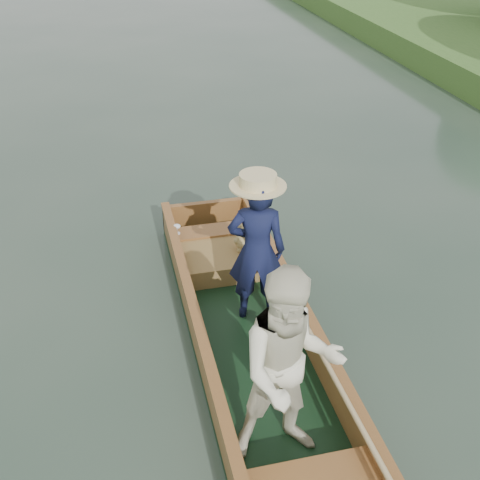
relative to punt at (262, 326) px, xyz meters
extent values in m
plane|color=#283D30|center=(-0.01, 0.23, -0.57)|extent=(120.00, 120.00, 0.00)
cube|color=black|center=(-0.01, 0.23, -0.53)|extent=(1.10, 5.00, 0.08)
cube|color=brown|center=(-0.52, 0.23, -0.33)|extent=(0.08, 5.00, 0.32)
cube|color=brown|center=(0.50, 0.23, -0.33)|extent=(0.08, 5.00, 0.32)
cube|color=brown|center=(-0.01, 2.69, -0.33)|extent=(1.10, 0.08, 0.32)
cube|color=brown|center=(-0.52, 0.23, -0.15)|extent=(0.10, 5.00, 0.04)
cube|color=brown|center=(0.50, 0.23, -0.15)|extent=(0.10, 5.00, 0.04)
cube|color=brown|center=(-0.01, 2.13, -0.27)|extent=(0.94, 0.30, 0.05)
cube|color=brown|center=(-0.01, -1.37, -0.27)|extent=(0.94, 0.30, 0.05)
imported|color=#101534|center=(0.14, 0.76, 0.28)|extent=(0.64, 0.50, 1.53)
cylinder|color=beige|center=(0.14, 0.76, 1.01)|extent=(0.52, 0.52, 0.12)
imported|color=beige|center=(-0.05, -0.91, 0.34)|extent=(0.85, 0.68, 1.66)
cube|color=#955C30|center=(-0.04, 1.75, -0.38)|extent=(0.85, 0.90, 0.22)
sphere|color=#A28E55|center=(0.23, 1.65, -0.16)|extent=(0.20, 0.20, 0.20)
sphere|color=#A28E55|center=(0.23, 1.64, -0.01)|extent=(0.15, 0.15, 0.15)
sphere|color=#A28E55|center=(0.18, 1.64, 0.06)|extent=(0.06, 0.06, 0.06)
sphere|color=#A28E55|center=(0.29, 1.64, 0.06)|extent=(0.06, 0.06, 0.06)
sphere|color=#A28E55|center=(0.23, 1.58, -0.02)|extent=(0.06, 0.06, 0.06)
sphere|color=#A28E55|center=(0.14, 1.63, -0.13)|extent=(0.07, 0.07, 0.07)
sphere|color=#A28E55|center=(0.32, 1.63, -0.13)|extent=(0.07, 0.07, 0.07)
sphere|color=#A28E55|center=(0.18, 1.62, -0.24)|extent=(0.08, 0.08, 0.08)
sphere|color=#A28E55|center=(0.28, 1.62, -0.24)|extent=(0.08, 0.08, 0.08)
cylinder|color=silver|center=(-0.45, 2.13, -0.24)|extent=(0.07, 0.07, 0.01)
cylinder|color=silver|center=(-0.45, 2.13, -0.20)|extent=(0.01, 0.01, 0.08)
ellipsoid|color=silver|center=(-0.45, 2.13, -0.14)|extent=(0.09, 0.09, 0.05)
cylinder|color=tan|center=(0.42, -0.33, -0.11)|extent=(0.04, 4.13, 0.19)
camera|label=1|loc=(-1.13, -3.92, 3.37)|focal=45.00mm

